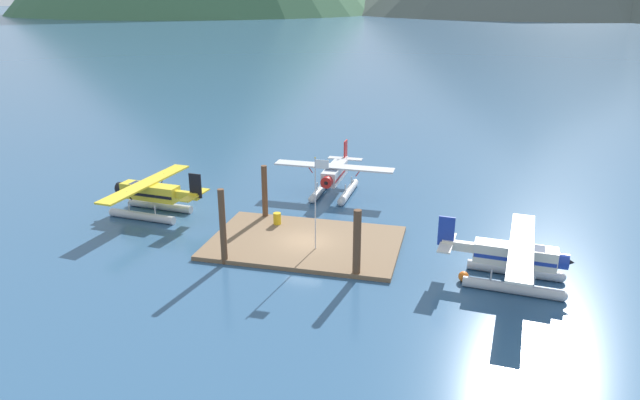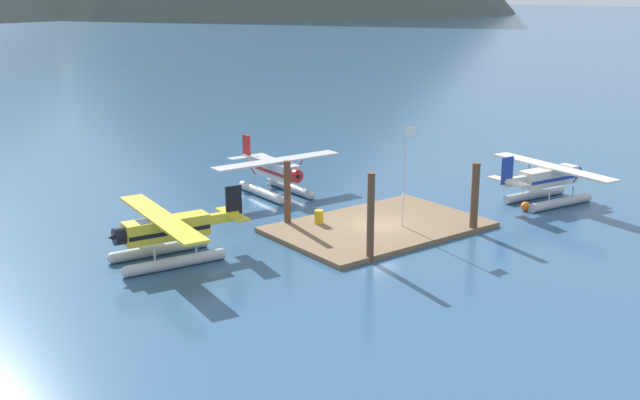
# 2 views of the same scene
# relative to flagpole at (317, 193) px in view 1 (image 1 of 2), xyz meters

# --- Properties ---
(ground_plane) EXTENTS (1200.00, 1200.00, 0.00)m
(ground_plane) POSITION_rel_flagpole_xyz_m (-1.16, 1.10, -4.28)
(ground_plane) COLOR #2D5175
(dock_platform) EXTENTS (13.23, 8.69, 0.30)m
(dock_platform) POSITION_rel_flagpole_xyz_m (-1.16, 1.10, -4.13)
(dock_platform) COLOR brown
(dock_platform) RESTS_ON ground
(piling_near_left) EXTENTS (0.42, 0.42, 5.12)m
(piling_near_left) POSITION_rel_flagpole_xyz_m (-5.47, -3.06, -1.72)
(piling_near_left) COLOR brown
(piling_near_left) RESTS_ON ground
(piling_near_right) EXTENTS (0.49, 0.49, 4.46)m
(piling_near_right) POSITION_rel_flagpole_xyz_m (3.26, -2.93, -2.05)
(piling_near_right) COLOR brown
(piling_near_right) RESTS_ON ground
(piling_far_left) EXTENTS (0.44, 0.44, 4.35)m
(piling_far_left) POSITION_rel_flagpole_xyz_m (-5.45, 5.08, -2.11)
(piling_far_left) COLOR brown
(piling_far_left) RESTS_ON ground
(flagpole) EXTENTS (0.95, 0.10, 6.45)m
(flagpole) POSITION_rel_flagpole_xyz_m (0.00, 0.00, 0.00)
(flagpole) COLOR silver
(flagpole) RESTS_ON dock_platform
(fuel_drum) EXTENTS (0.62, 0.62, 0.88)m
(fuel_drum) POSITION_rel_flagpole_xyz_m (-4.01, 3.63, -3.54)
(fuel_drum) COLOR gold
(fuel_drum) RESTS_ON dock_platform
(mooring_buoy) EXTENTS (0.65, 0.65, 0.65)m
(mooring_buoy) POSITION_rel_flagpole_xyz_m (9.75, -1.90, -3.96)
(mooring_buoy) COLOR orange
(mooring_buoy) RESTS_ON ground
(seaplane_cream_stbd_aft) EXTENTS (7.96, 10.49, 3.84)m
(seaplane_cream_stbd_aft) POSITION_rel_flagpole_xyz_m (12.67, -1.54, -2.71)
(seaplane_cream_stbd_aft) COLOR #B7BABF
(seaplane_cream_stbd_aft) RESTS_ON ground
(seaplane_yellow_port_fwd) EXTENTS (7.96, 10.49, 3.84)m
(seaplane_yellow_port_fwd) POSITION_rel_flagpole_xyz_m (-14.57, 3.83, -2.71)
(seaplane_yellow_port_fwd) COLOR #B7BABF
(seaplane_yellow_port_fwd) RESTS_ON ground
(seaplane_silver_bow_centre) EXTENTS (10.43, 7.98, 3.84)m
(seaplane_silver_bow_centre) POSITION_rel_flagpole_xyz_m (-1.53, 12.25, -2.71)
(seaplane_silver_bow_centre) COLOR #B7BABF
(seaplane_silver_bow_centre) RESTS_ON ground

